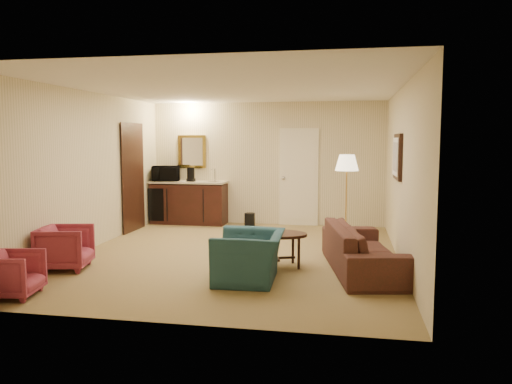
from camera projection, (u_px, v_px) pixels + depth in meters
ground at (236, 255)px, 7.87m from camera, size 6.00×6.00×0.00m
room_walls at (240, 145)px, 8.46m from camera, size 5.02×6.01×2.61m
wetbar_cabinet at (189, 202)px, 10.78m from camera, size 1.64×0.58×0.92m
sofa at (363, 241)px, 6.86m from camera, size 1.02×2.24×0.85m
teal_armchair at (249, 248)px, 6.38m from camera, size 0.67×1.00×0.85m
rose_chair_near at (65, 245)px, 6.97m from camera, size 0.75×0.78×0.68m
rose_chair_far at (13, 272)px, 5.74m from camera, size 0.62×0.65×0.58m
coffee_table at (277, 250)px, 7.10m from camera, size 1.01×0.84×0.50m
floor_lamp at (346, 198)px, 8.84m from camera, size 0.50×0.50×1.56m
waste_bin at (250, 219)px, 10.50m from camera, size 0.25×0.25×0.27m
microwave at (166, 172)px, 10.77m from camera, size 0.65×0.47×0.40m
coffee_maker at (191, 174)px, 10.66m from camera, size 0.18×0.18×0.30m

